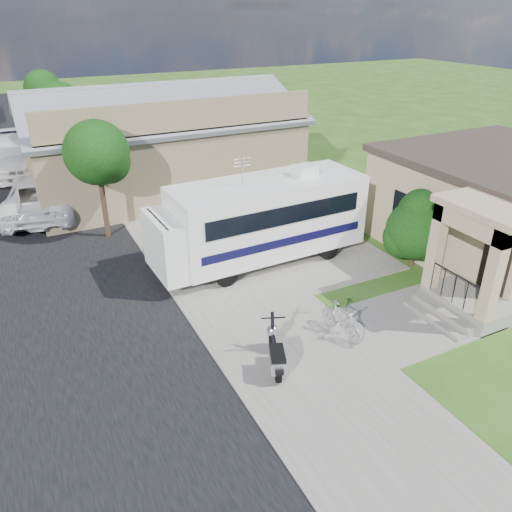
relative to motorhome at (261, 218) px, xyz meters
name	(u,v)px	position (x,y,z in m)	size (l,w,h in m)	color
ground	(311,329)	(-0.62, -4.39, -1.65)	(120.00, 120.00, 0.00)	#254913
street_slab	(6,244)	(-8.12, 5.61, -1.64)	(9.00, 80.00, 0.02)	black
sidewalk_slab	(169,215)	(-1.62, 5.61, -1.62)	(4.00, 80.00, 0.06)	slate
driveway_slab	(280,254)	(0.88, 0.11, -1.63)	(7.00, 6.00, 0.05)	slate
walk_slab	(417,319)	(2.38, -5.39, -1.63)	(4.00, 3.00, 0.05)	slate
house	(501,204)	(8.26, -2.96, 0.13)	(9.47, 7.80, 3.54)	#90815B
warehouse	(160,147)	(-0.62, 9.58, 0.34)	(12.50, 8.40, 5.04)	#746348
street_tree_a	(100,155)	(-4.32, 4.66, 1.60)	(2.44, 2.40, 4.58)	#2F2215
street_tree_b	(62,107)	(-4.32, 14.66, 1.74)	(2.44, 2.40, 4.73)	#2F2215
street_tree_c	(44,90)	(-4.32, 23.66, 1.45)	(2.44, 2.40, 4.42)	#2F2215
motorhome	(261,218)	(0.00, 0.00, 0.00)	(7.58, 2.67, 3.85)	silver
shrub	(417,227)	(4.68, -2.60, -0.22)	(2.28, 2.18, 2.80)	#2F2215
scooter	(276,353)	(-2.38, -5.49, -1.14)	(0.93, 1.69, 1.16)	black
bicycle	(341,322)	(-0.12, -5.05, -1.17)	(0.45, 1.59, 0.95)	#ACADB4
pickup_truck	(43,194)	(-6.33, 8.44, -0.79)	(2.87, 6.22, 1.73)	white
van	(12,155)	(-7.19, 15.56, -0.73)	(2.57, 6.33, 1.84)	white
garden_hose	(426,301)	(3.23, -4.87, -1.55)	(0.45, 0.45, 0.20)	#166E19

